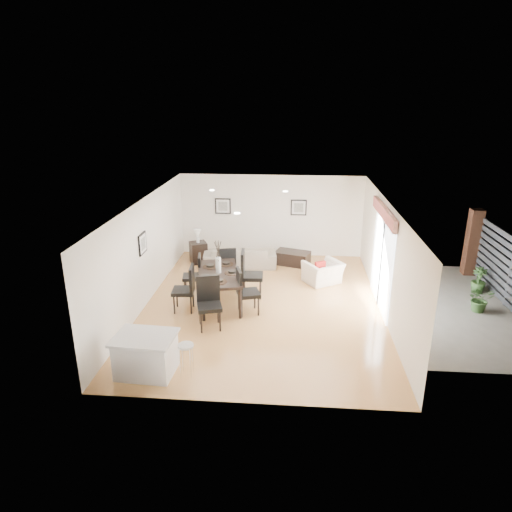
# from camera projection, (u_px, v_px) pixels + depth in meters

# --- Properties ---
(ground) EXTENTS (8.00, 8.00, 0.00)m
(ground) POSITION_uv_depth(u_px,v_px,m) (262.00, 305.00, 11.77)
(ground) COLOR tan
(ground) RESTS_ON ground
(wall_back) EXTENTS (6.00, 0.04, 2.70)m
(wall_back) POSITION_uv_depth(u_px,v_px,m) (271.00, 216.00, 15.08)
(wall_back) COLOR white
(wall_back) RESTS_ON ground
(wall_front) EXTENTS (6.00, 0.04, 2.70)m
(wall_front) POSITION_uv_depth(u_px,v_px,m) (246.00, 335.00, 7.57)
(wall_front) COLOR white
(wall_front) RESTS_ON ground
(wall_left) EXTENTS (0.04, 8.00, 2.70)m
(wall_left) POSITION_uv_depth(u_px,v_px,m) (145.00, 252.00, 11.56)
(wall_left) COLOR white
(wall_left) RESTS_ON ground
(wall_right) EXTENTS (0.04, 8.00, 2.70)m
(wall_right) POSITION_uv_depth(u_px,v_px,m) (386.00, 259.00, 11.09)
(wall_right) COLOR white
(wall_right) RESTS_ON ground
(ceiling) EXTENTS (6.00, 8.00, 0.02)m
(ceiling) POSITION_uv_depth(u_px,v_px,m) (263.00, 202.00, 10.88)
(ceiling) COLOR white
(ceiling) RESTS_ON wall_back
(sofa) EXTENTS (2.34, 1.13, 0.66)m
(sofa) POSITION_uv_depth(u_px,v_px,m) (240.00, 256.00, 14.34)
(sofa) COLOR gray
(sofa) RESTS_ON ground
(armchair) EXTENTS (1.28, 1.25, 0.63)m
(armchair) POSITION_uv_depth(u_px,v_px,m) (323.00, 272.00, 13.06)
(armchair) COLOR white
(armchair) RESTS_ON ground
(courtyard_plant_a) EXTENTS (0.63, 0.55, 0.67)m
(courtyard_plant_a) POSITION_uv_depth(u_px,v_px,m) (480.00, 299.00, 11.32)
(courtyard_plant_a) COLOR #315223
(courtyard_plant_a) RESTS_ON ground
(courtyard_plant_b) EXTENTS (0.47, 0.47, 0.70)m
(courtyard_plant_b) POSITION_uv_depth(u_px,v_px,m) (479.00, 280.00, 12.46)
(courtyard_plant_b) COLOR #315223
(courtyard_plant_b) RESTS_ON ground
(dining_table) EXTENTS (1.45, 2.21, 0.85)m
(dining_table) POSITION_uv_depth(u_px,v_px,m) (219.00, 276.00, 11.64)
(dining_table) COLOR black
(dining_table) RESTS_ON ground
(dining_chair_wnear) EXTENTS (0.57, 0.57, 1.18)m
(dining_chair_wnear) POSITION_uv_depth(u_px,v_px,m) (187.00, 286.00, 11.26)
(dining_chair_wnear) COLOR black
(dining_chair_wnear) RESTS_ON ground
(dining_chair_wfar) EXTENTS (0.57, 0.57, 1.10)m
(dining_chair_wfar) POSITION_uv_depth(u_px,v_px,m) (195.00, 273.00, 12.24)
(dining_chair_wfar) COLOR black
(dining_chair_wfar) RESTS_ON ground
(dining_chair_enear) EXTENTS (0.66, 0.66, 1.17)m
(dining_chair_enear) POSITION_uv_depth(u_px,v_px,m) (244.00, 289.00, 11.11)
(dining_chair_enear) COLOR black
(dining_chair_enear) RESTS_ON ground
(dining_chair_efar) EXTENTS (0.60, 0.60, 1.27)m
(dining_chair_efar) POSITION_uv_depth(u_px,v_px,m) (248.00, 271.00, 12.07)
(dining_chair_efar) COLOR black
(dining_chair_efar) RESTS_ON ground
(dining_chair_head) EXTENTS (0.67, 0.67, 1.21)m
(dining_chair_head) POSITION_uv_depth(u_px,v_px,m) (209.00, 299.00, 10.49)
(dining_chair_head) COLOR black
(dining_chair_head) RESTS_ON ground
(dining_chair_foot) EXTENTS (0.61, 0.61, 1.11)m
(dining_chair_foot) POSITION_uv_depth(u_px,v_px,m) (227.00, 264.00, 12.87)
(dining_chair_foot) COLOR black
(dining_chair_foot) RESTS_ON ground
(vase) EXTENTS (1.03, 1.62, 0.85)m
(vase) POSITION_uv_depth(u_px,v_px,m) (218.00, 261.00, 11.50)
(vase) COLOR white
(vase) RESTS_ON dining_table
(coffee_table) EXTENTS (1.20, 0.93, 0.42)m
(coffee_table) POSITION_uv_depth(u_px,v_px,m) (292.00, 258.00, 14.55)
(coffee_table) COLOR black
(coffee_table) RESTS_ON ground
(side_table) EXTENTS (0.67, 0.67, 0.67)m
(side_table) POSITION_uv_depth(u_px,v_px,m) (198.00, 252.00, 14.67)
(side_table) COLOR black
(side_table) RESTS_ON ground
(table_lamp) EXTENTS (0.23, 0.23, 0.44)m
(table_lamp) POSITION_uv_depth(u_px,v_px,m) (198.00, 234.00, 14.47)
(table_lamp) COLOR white
(table_lamp) RESTS_ON side_table
(cushion) EXTENTS (0.32, 0.24, 0.32)m
(cushion) POSITION_uv_depth(u_px,v_px,m) (320.00, 267.00, 12.92)
(cushion) COLOR #A01814
(cushion) RESTS_ON armchair
(kitchen_island) EXTENTS (1.20, 0.95, 0.80)m
(kitchen_island) POSITION_uv_depth(u_px,v_px,m) (146.00, 354.00, 8.76)
(kitchen_island) COLOR white
(kitchen_island) RESTS_ON ground
(bar_stool) EXTENTS (0.30, 0.30, 0.66)m
(bar_stool) POSITION_uv_depth(u_px,v_px,m) (186.00, 349.00, 8.65)
(bar_stool) COLOR silver
(bar_stool) RESTS_ON ground
(framed_print_back_left) EXTENTS (0.52, 0.04, 0.52)m
(framed_print_back_left) POSITION_uv_depth(u_px,v_px,m) (223.00, 206.00, 15.08)
(framed_print_back_left) COLOR black
(framed_print_back_left) RESTS_ON wall_back
(framed_print_back_right) EXTENTS (0.52, 0.04, 0.52)m
(framed_print_back_right) POSITION_uv_depth(u_px,v_px,m) (299.00, 208.00, 14.88)
(framed_print_back_right) COLOR black
(framed_print_back_right) RESTS_ON wall_back
(framed_print_left_wall) EXTENTS (0.04, 0.52, 0.52)m
(framed_print_left_wall) POSITION_uv_depth(u_px,v_px,m) (143.00, 244.00, 11.27)
(framed_print_left_wall) COLOR black
(framed_print_left_wall) RESTS_ON wall_left
(sliding_door) EXTENTS (0.12, 2.70, 2.57)m
(sliding_door) POSITION_uv_depth(u_px,v_px,m) (383.00, 243.00, 11.27)
(sliding_door) COLOR white
(sliding_door) RESTS_ON wall_right
(courtyard) EXTENTS (6.00, 6.00, 2.00)m
(courtyard) POSITION_uv_depth(u_px,v_px,m) (502.00, 267.00, 11.80)
(courtyard) COLOR gray
(courtyard) RESTS_ON ground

